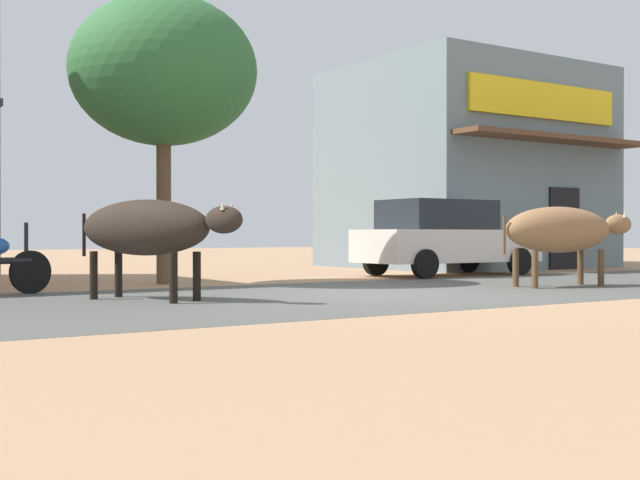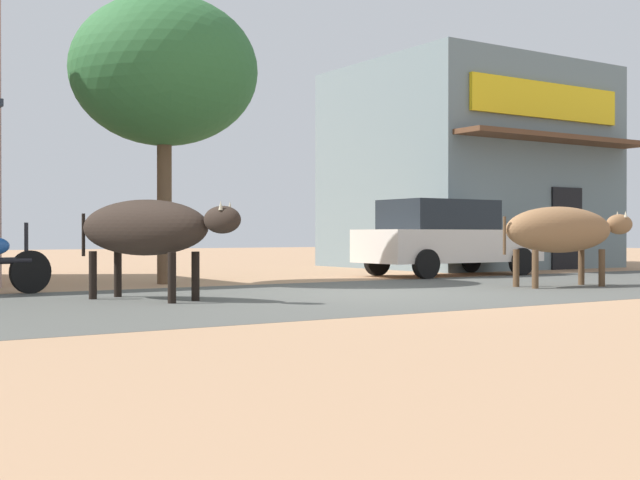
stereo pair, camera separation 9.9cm
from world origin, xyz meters
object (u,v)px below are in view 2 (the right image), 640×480
Objects in this scene: parked_hatchback_car at (446,237)px; cow_near_brown at (147,228)px; roadside_tree at (164,72)px; cow_far_dark at (562,230)px.

parked_hatchback_car is 1.59× the size of cow_near_brown.
cow_near_brown is at bearing -116.18° from roadside_tree.
roadside_tree is 1.89× the size of cow_far_dark.
roadside_tree is 1.25× the size of parked_hatchback_car.
parked_hatchback_car is at bearing -3.73° from roadside_tree.
cow_near_brown is 0.95× the size of cow_far_dark.
parked_hatchback_car reaches higher than cow_near_brown.
roadside_tree reaches higher than parked_hatchback_car.
cow_near_brown is 7.17m from cow_far_dark.
parked_hatchback_car is 4.18m from cow_far_dark.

